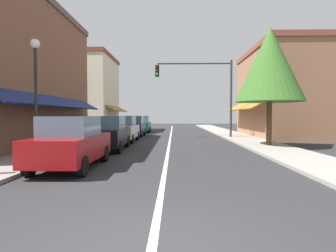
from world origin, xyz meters
TOP-DOWN VIEW (x-y plane):
  - ground_plane at (0.00, 18.00)m, footprint 80.00×80.00m
  - sidewalk_left at (-5.50, 18.00)m, footprint 2.60×56.00m
  - sidewalk_right at (5.50, 18.00)m, footprint 2.60×56.00m
  - lane_center_stripe at (0.00, 18.00)m, footprint 0.14×52.00m
  - storefront_left_block at (-9.40, 12.00)m, footprint 6.52×14.20m
  - storefront_right_block at (9.09, 20.00)m, footprint 5.90×10.20m
  - storefront_far_left at (-8.83, 28.00)m, footprint 5.39×8.20m
  - parked_car_nearest_left at (-3.18, 5.79)m, footprint 1.82×4.12m
  - parked_car_second_left at (-3.12, 10.70)m, footprint 1.87×4.14m
  - parked_car_third_left at (-3.17, 15.18)m, footprint 1.79×4.10m
  - parked_car_far_left at (-3.20, 20.38)m, footprint 1.81×4.11m
  - parked_car_distant_left at (-3.12, 25.40)m, footprint 1.85×4.14m
  - traffic_signal_mast_arm at (2.75, 18.37)m, footprint 6.06×0.50m
  - street_lamp_left_near at (-5.01, 7.01)m, footprint 0.36×0.36m
  - tree_right_near at (5.69, 12.24)m, footprint 3.81×3.81m

SIDE VIEW (x-z plane):
  - ground_plane at x=0.00m, z-range 0.00..0.00m
  - lane_center_stripe at x=0.00m, z-range 0.00..0.01m
  - sidewalk_left at x=-5.50m, z-range 0.00..0.12m
  - sidewalk_right at x=5.50m, z-range 0.00..0.12m
  - parked_car_nearest_left at x=-3.18m, z-range -0.01..1.76m
  - parked_car_second_left at x=-3.12m, z-range -0.01..1.76m
  - parked_car_third_left at x=-3.17m, z-range -0.01..1.76m
  - parked_car_far_left at x=-3.20m, z-range -0.01..1.76m
  - parked_car_distant_left at x=-3.12m, z-range -0.01..1.76m
  - street_lamp_left_near at x=-5.01m, z-range 0.83..5.55m
  - storefront_right_block at x=9.09m, z-range 0.00..7.42m
  - traffic_signal_mast_arm at x=2.75m, z-range 1.17..7.31m
  - storefront_left_block at x=-9.40m, z-range 0.00..8.60m
  - storefront_far_left at x=-8.83m, z-range 0.00..8.62m
  - tree_right_near at x=5.69m, z-range 1.27..8.04m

